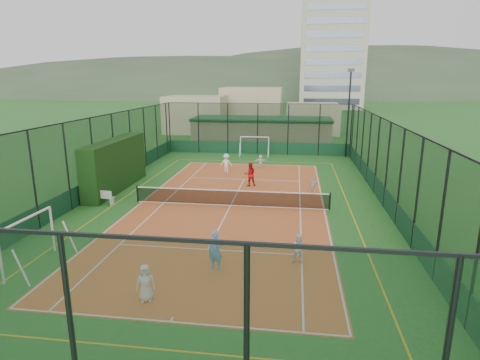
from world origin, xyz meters
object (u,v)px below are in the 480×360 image
at_px(clubhouse, 262,132).
at_px(child_near_mid, 216,250).
at_px(child_far_back, 260,161).
at_px(coach, 250,174).
at_px(child_near_left, 146,283).
at_px(futsal_goal_near, 29,243).
at_px(floodlight_ne, 348,114).
at_px(apartment_tower, 332,46).
at_px(white_bench, 101,196).
at_px(futsal_goal_far, 255,146).
at_px(child_far_right, 313,185).
at_px(child_far_left, 226,163).
at_px(child_near_right, 300,249).

distance_m(clubhouse, child_near_mid, 30.19).
relative_size(child_far_back, coach, 0.67).
bearing_deg(child_near_left, futsal_goal_near, 143.68).
relative_size(floodlight_ne, apartment_tower, 0.28).
bearing_deg(white_bench, clubhouse, 79.07).
relative_size(apartment_tower, futsal_goal_far, 10.52).
height_order(clubhouse, futsal_goal_far, clubhouse).
height_order(apartment_tower, white_bench, apartment_tower).
height_order(apartment_tower, child_near_mid, apartment_tower).
height_order(child_near_left, child_near_mid, child_near_mid).
bearing_deg(futsal_goal_near, apartment_tower, -9.13).
distance_m(futsal_goal_near, child_far_right, 16.83).
height_order(child_near_left, child_far_left, child_far_left).
bearing_deg(floodlight_ne, apartment_tower, 87.02).
bearing_deg(child_near_mid, child_far_back, 98.77).
distance_m(clubhouse, child_far_right, 19.46).
relative_size(child_near_left, child_far_right, 1.14).
bearing_deg(child_near_right, child_far_back, 100.34).
bearing_deg(child_far_left, white_bench, 54.55).
bearing_deg(coach, futsal_goal_near, 45.38).
bearing_deg(child_near_mid, coach, 99.59).
bearing_deg(apartment_tower, child_far_left, -100.57).
relative_size(child_near_right, coach, 0.75).
bearing_deg(apartment_tower, futsal_goal_far, -100.47).
bearing_deg(futsal_goal_far, coach, -86.19).
height_order(child_near_left, coach, coach).
bearing_deg(futsal_goal_near, child_near_left, -106.28).
bearing_deg(apartment_tower, clubhouse, -101.31).
xyz_separation_m(apartment_tower, child_far_right, (-7.06, -78.80, -14.42)).
bearing_deg(coach, child_near_right, 89.86).
xyz_separation_m(child_far_left, child_far_back, (2.58, 2.03, -0.19)).
distance_m(floodlight_ne, child_near_left, 29.30).
height_order(floodlight_ne, child_far_left, floodlight_ne).
bearing_deg(child_near_left, child_far_back, 66.98).
distance_m(floodlight_ne, clubhouse, 10.47).
height_order(futsal_goal_far, child_far_right, futsal_goal_far).
height_order(floodlight_ne, futsal_goal_far, floodlight_ne).
height_order(floodlight_ne, child_near_right, floodlight_ne).
distance_m(clubhouse, white_bench, 24.04).
height_order(floodlight_ne, futsal_goal_near, floodlight_ne).
bearing_deg(child_far_back, coach, 61.74).
xyz_separation_m(child_near_left, coach, (1.82, 15.45, 0.18)).
distance_m(futsal_goal_far, child_near_right, 23.61).
height_order(child_near_mid, child_far_left, child_near_mid).
bearing_deg(floodlight_ne, child_near_mid, -107.67).
relative_size(clubhouse, coach, 9.06).
relative_size(apartment_tower, child_far_left, 19.73).
relative_size(floodlight_ne, child_far_left, 5.43).
xyz_separation_m(child_near_left, child_near_right, (5.19, 3.60, -0.03)).
height_order(futsal_goal_far, child_near_right, futsal_goal_far).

